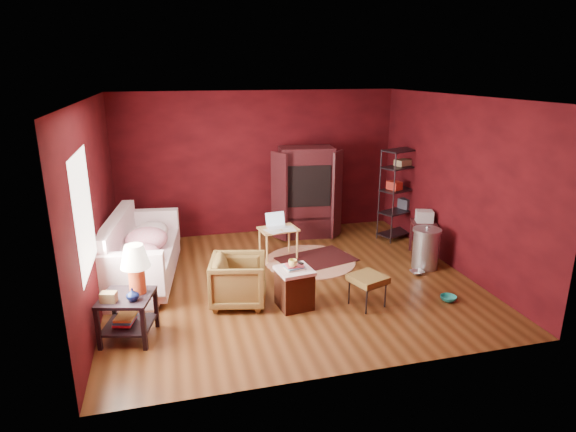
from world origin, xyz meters
The scene contains 18 objects.
room centered at (-0.04, -0.01, 1.40)m, with size 5.54×5.04×2.84m.
sofa centered at (-2.26, 0.58, 0.43)m, with size 2.21×0.64×0.86m, color white.
armchair centered at (-0.91, -0.56, 0.38)m, with size 0.74×0.69×0.76m, color black.
pet_bowl_steel centered at (2.04, -0.27, 0.11)m, with size 0.22×0.05×0.22m, color silver.
pet_bowl_turquoise centered at (2.01, -1.23, 0.11)m, with size 0.23×0.07×0.23m, color teal.
vase centered at (-2.27, -1.28, 0.64)m, with size 0.15×0.16×0.15m, color #0C1540.
mug centered at (-0.22, -0.91, 0.69)m, with size 0.12×0.10×0.12m, color #FFEC7C.
side_table centered at (-2.28, -1.10, 0.71)m, with size 0.73×0.73×1.18m.
sofa_cushions centered at (-2.27, 0.59, 0.47)m, with size 1.18×2.37×0.95m.
hamper centered at (-0.18, -0.85, 0.30)m, with size 0.52×0.52×0.65m.
footstool centered at (0.81, -1.07, 0.39)m, with size 0.56×0.56×0.45m.
rug_round centered at (0.52, 0.67, 0.01)m, with size 1.78×1.78×0.01m.
rug_oriental centered at (0.64, 0.71, 0.02)m, with size 1.43×1.14×0.01m.
laptop_desk centered at (0.02, 0.97, 0.49)m, with size 0.70×0.58×0.79m.
tv_armoire centered at (0.83, 1.99, 0.92)m, with size 1.38×0.83×1.76m.
wire_shelving centered at (2.58, 1.48, 0.96)m, with size 0.93×0.67×1.75m.
small_stand centered at (2.55, 0.51, 0.61)m, with size 0.52×0.52×0.81m.
trash_can centered at (2.29, -0.05, 0.34)m, with size 0.57×0.57×0.73m.
Camera 1 is at (-1.77, -6.70, 3.18)m, focal length 30.00 mm.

